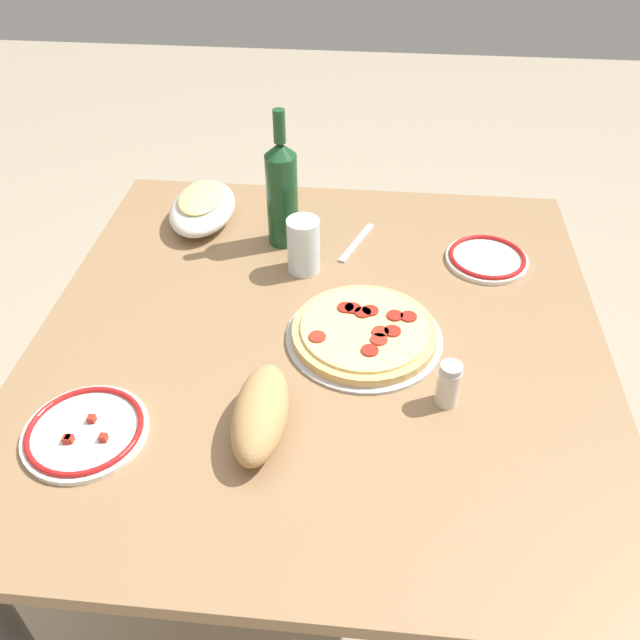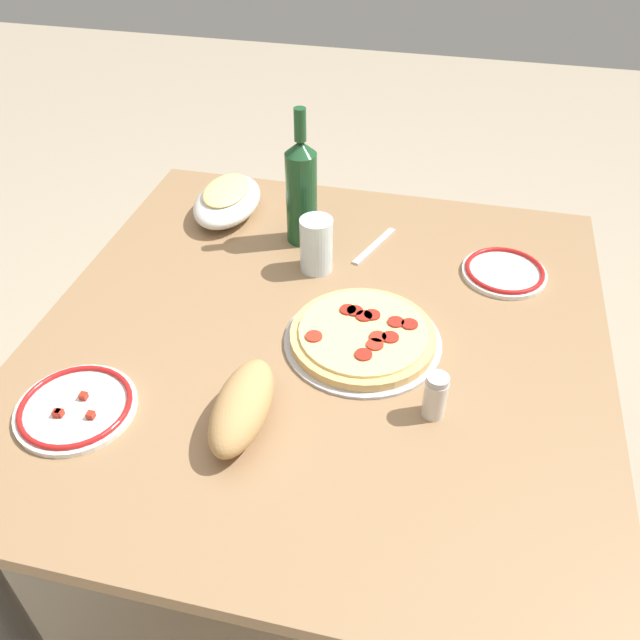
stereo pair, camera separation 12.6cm
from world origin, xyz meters
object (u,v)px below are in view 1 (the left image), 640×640
(water_glass, at_px, (303,246))
(side_plate_far, at_px, (487,258))
(baked_pasta_dish, at_px, (202,206))
(spice_shaker, at_px, (448,384))
(dining_table, at_px, (320,375))
(pepperoni_pizza, at_px, (364,333))
(bread_loaf, at_px, (261,413))
(wine_bottle, at_px, (282,192))
(side_plate_near, at_px, (85,431))

(water_glass, relative_size, side_plate_far, 0.68)
(baked_pasta_dish, height_order, spice_shaker, spice_shaker)
(dining_table, height_order, water_glass, water_glass)
(pepperoni_pizza, height_order, bread_loaf, bread_loaf)
(side_plate_far, distance_m, bread_loaf, 0.67)
(pepperoni_pizza, height_order, wine_bottle, wine_bottle)
(side_plate_near, bearing_deg, water_glass, -31.34)
(side_plate_near, height_order, spice_shaker, spice_shaker)
(baked_pasta_dish, relative_size, side_plate_far, 1.32)
(bread_loaf, bearing_deg, side_plate_near, 97.76)
(dining_table, distance_m, pepperoni_pizza, 0.16)
(water_glass, height_order, spice_shaker, water_glass)
(side_plate_far, bearing_deg, baked_pasta_dish, 80.94)
(spice_shaker, bearing_deg, side_plate_far, -14.36)
(spice_shaker, bearing_deg, wine_bottle, 36.48)
(side_plate_near, bearing_deg, side_plate_far, -51.20)
(wine_bottle, bearing_deg, water_glass, -151.05)
(side_plate_near, xyz_separation_m, side_plate_far, (0.57, -0.70, -0.00))
(dining_table, height_order, bread_loaf, bread_loaf)
(dining_table, relative_size, baked_pasta_dish, 4.74)
(side_plate_near, bearing_deg, baked_pasta_dish, -3.36)
(side_plate_near, relative_size, side_plate_far, 1.14)
(baked_pasta_dish, relative_size, water_glass, 1.94)
(side_plate_near, distance_m, bread_loaf, 0.29)
(dining_table, distance_m, wine_bottle, 0.41)
(side_plate_far, xyz_separation_m, bread_loaf, (-0.53, 0.42, 0.03))
(dining_table, xyz_separation_m, side_plate_near, (-0.29, 0.36, 0.13))
(wine_bottle, height_order, side_plate_far, wine_bottle)
(water_glass, bearing_deg, wine_bottle, 28.95)
(baked_pasta_dish, distance_m, side_plate_far, 0.67)
(baked_pasta_dish, xyz_separation_m, side_plate_far, (-0.11, -0.67, -0.03))
(baked_pasta_dish, distance_m, bread_loaf, 0.68)
(dining_table, bearing_deg, spice_shaker, -124.58)
(dining_table, height_order, spice_shaker, spice_shaker)
(dining_table, xyz_separation_m, spice_shaker, (-0.16, -0.23, 0.16))
(dining_table, bearing_deg, water_glass, 15.24)
(pepperoni_pizza, relative_size, side_plate_near, 1.47)
(dining_table, relative_size, wine_bottle, 3.61)
(dining_table, height_order, side_plate_near, side_plate_near)
(pepperoni_pizza, xyz_separation_m, wine_bottle, (0.32, 0.20, 0.11))
(side_plate_far, height_order, spice_shaker, spice_shaker)
(wine_bottle, xyz_separation_m, side_plate_near, (-0.60, 0.24, -0.12))
(side_plate_far, height_order, bread_loaf, bread_loaf)
(dining_table, relative_size, bread_loaf, 5.36)
(pepperoni_pizza, bearing_deg, dining_table, 83.02)
(dining_table, relative_size, water_glass, 9.21)
(pepperoni_pizza, relative_size, wine_bottle, 0.96)
(baked_pasta_dish, xyz_separation_m, wine_bottle, (-0.07, -0.20, 0.09))
(baked_pasta_dish, relative_size, spice_shaker, 2.76)
(side_plate_far, bearing_deg, wine_bottle, 85.30)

